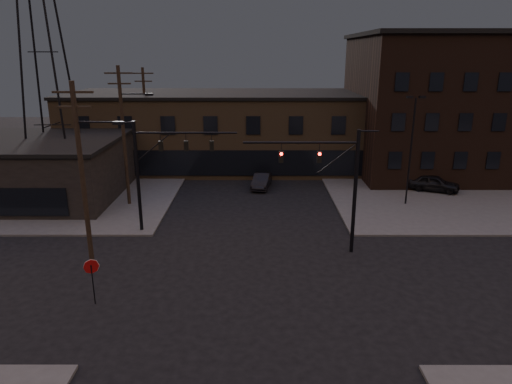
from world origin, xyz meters
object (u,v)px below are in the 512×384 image
at_px(traffic_signal_near, 338,179).
at_px(parked_car_lot_a, 434,183).
at_px(car_crossing, 262,181).
at_px(traffic_signal_far, 155,164).
at_px(stop_sign, 92,271).
at_px(parked_car_lot_b, 460,175).

xyz_separation_m(traffic_signal_near, parked_car_lot_a, (11.36, 13.22, -4.02)).
distance_m(parked_car_lot_a, car_crossing, 15.97).
relative_size(traffic_signal_far, stop_sign, 3.23).
bearing_deg(traffic_signal_near, car_crossing, 107.11).
bearing_deg(parked_car_lot_a, car_crossing, 108.52).
bearing_deg(stop_sign, traffic_signal_far, 82.68).
bearing_deg(stop_sign, parked_car_lot_b, 38.65).
distance_m(traffic_signal_near, car_crossing, 16.00).
bearing_deg(traffic_signal_near, traffic_signal_far, 163.83).
distance_m(traffic_signal_far, stop_sign, 10.55).
distance_m(traffic_signal_far, parked_car_lot_a, 25.70).
height_order(traffic_signal_far, parked_car_lot_a, traffic_signal_far).
relative_size(traffic_signal_near, parked_car_lot_a, 1.78).
xyz_separation_m(parked_car_lot_a, parked_car_lot_b, (3.77, 3.08, -0.06)).
distance_m(traffic_signal_near, stop_sign, 15.17).
bearing_deg(parked_car_lot_b, car_crossing, 100.97).
distance_m(traffic_signal_far, parked_car_lot_b, 30.35).
height_order(traffic_signal_far, stop_sign, traffic_signal_far).
bearing_deg(parked_car_lot_b, stop_sign, 135.12).
relative_size(traffic_signal_near, car_crossing, 1.89).
relative_size(traffic_signal_near, traffic_signal_far, 1.00).
bearing_deg(parked_car_lot_b, traffic_signal_near, 143.60).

